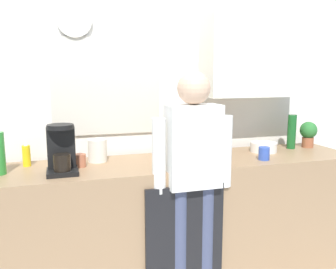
{
  "coord_description": "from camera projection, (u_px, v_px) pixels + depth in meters",
  "views": [
    {
      "loc": [
        -0.86,
        -2.22,
        1.58
      ],
      "look_at": [
        -0.1,
        0.25,
        1.15
      ],
      "focal_mm": 38.47,
      "sensor_mm": 36.0,
      "label": 1
    }
  ],
  "objects": [
    {
      "name": "back_wall_assembly",
      "position": [
        173.0,
        100.0,
        3.06
      ],
      "size": [
        4.48,
        0.42,
        2.6
      ],
      "color": "white",
      "rests_on": "ground_plane"
    },
    {
      "name": "mixing_bowl",
      "position": [
        264.0,
        147.0,
        3.04
      ],
      "size": [
        0.22,
        0.22,
        0.08
      ],
      "primitive_type": "cylinder",
      "color": "white",
      "rests_on": "kitchen_counter"
    },
    {
      "name": "cup_terracotta_mug",
      "position": [
        80.0,
        160.0,
        2.55
      ],
      "size": [
        0.08,
        0.08,
        0.09
      ],
      "primitive_type": "cylinder",
      "color": "#B26647",
      "rests_on": "kitchen_counter"
    },
    {
      "name": "dish_soap",
      "position": [
        26.0,
        155.0,
        2.56
      ],
      "size": [
        0.06,
        0.06,
        0.18
      ],
      "color": "yellow",
      "rests_on": "kitchen_counter"
    },
    {
      "name": "coffee_maker",
      "position": [
        61.0,
        151.0,
        2.37
      ],
      "size": [
        0.2,
        0.2,
        0.33
      ],
      "color": "black",
      "rests_on": "kitchen_counter"
    },
    {
      "name": "storage_canister",
      "position": [
        97.0,
        150.0,
        2.69
      ],
      "size": [
        0.14,
        0.14,
        0.17
      ],
      "primitive_type": "cylinder",
      "color": "silver",
      "rests_on": "kitchen_counter"
    },
    {
      "name": "dishwasher_panel",
      "position": [
        185.0,
        244.0,
        2.49
      ],
      "size": [
        0.56,
        0.02,
        0.84
      ],
      "primitive_type": "cube",
      "color": "black",
      "rests_on": "ground_plane"
    },
    {
      "name": "potted_plant",
      "position": [
        308.0,
        133.0,
        3.21
      ],
      "size": [
        0.15,
        0.15,
        0.23
      ],
      "color": "#9E5638",
      "rests_on": "kitchen_counter"
    },
    {
      "name": "bottle_green_wine",
      "position": [
        292.0,
        132.0,
        3.16
      ],
      "size": [
        0.07,
        0.07,
        0.3
      ],
      "primitive_type": "cylinder",
      "color": "#195923",
      "rests_on": "kitchen_counter"
    },
    {
      "name": "kitchen_counter",
      "position": [
        178.0,
        218.0,
        2.81
      ],
      "size": [
        2.88,
        0.64,
        0.93
      ],
      "primitive_type": "cube",
      "color": "#937251",
      "rests_on": "ground_plane"
    },
    {
      "name": "cup_blue_mug",
      "position": [
        264.0,
        153.0,
        2.75
      ],
      "size": [
        0.08,
        0.08,
        0.1
      ],
      "primitive_type": "cylinder",
      "color": "#3351B2",
      "rests_on": "kitchen_counter"
    },
    {
      "name": "bottle_olive_oil",
      "position": [
        213.0,
        145.0,
        2.71
      ],
      "size": [
        0.06,
        0.06,
        0.25
      ],
      "primitive_type": "cylinder",
      "color": "olive",
      "rests_on": "kitchen_counter"
    },
    {
      "name": "bottle_amber_beer",
      "position": [
        184.0,
        147.0,
        2.69
      ],
      "size": [
        0.06,
        0.06,
        0.23
      ],
      "primitive_type": "cylinder",
      "color": "brown",
      "rests_on": "kitchen_counter"
    },
    {
      "name": "bottle_dark_sauce",
      "position": [
        178.0,
        146.0,
        2.84
      ],
      "size": [
        0.06,
        0.06,
        0.18
      ],
      "primitive_type": "cylinder",
      "color": "black",
      "rests_on": "kitchen_counter"
    },
    {
      "name": "person_at_sink",
      "position": [
        193.0,
        168.0,
        2.45
      ],
      "size": [
        0.57,
        0.22,
        1.6
      ],
      "rotation": [
        0.0,
        0.0,
        0.04
      ],
      "color": "#3F4766",
      "rests_on": "ground_plane"
    }
  ]
}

